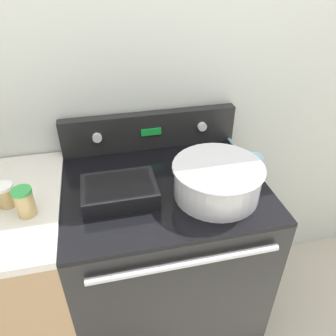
{
  "coord_description": "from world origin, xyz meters",
  "views": [
    {
      "loc": [
        -0.21,
        -0.69,
        1.7
      ],
      "look_at": [
        0.02,
        0.34,
        0.99
      ],
      "focal_mm": 35.0,
      "sensor_mm": 36.0,
      "label": 1
    }
  ],
  "objects_px": {
    "mixing_bowl": "(217,178)",
    "casserole_dish": "(119,190)",
    "spice_jar_green_cap": "(25,202)",
    "spice_jar_white_cap": "(6,195)",
    "ladle": "(252,161)"
  },
  "relations": [
    {
      "from": "mixing_bowl",
      "to": "casserole_dish",
      "type": "bearing_deg",
      "value": 170.27
    },
    {
      "from": "casserole_dish",
      "to": "spice_jar_white_cap",
      "type": "distance_m",
      "value": 0.39
    },
    {
      "from": "mixing_bowl",
      "to": "spice_jar_white_cap",
      "type": "distance_m",
      "value": 0.75
    },
    {
      "from": "spice_jar_green_cap",
      "to": "spice_jar_white_cap",
      "type": "distance_m",
      "value": 0.1
    },
    {
      "from": "mixing_bowl",
      "to": "ladle",
      "type": "xyz_separation_m",
      "value": [
        0.2,
        0.13,
        -0.03
      ]
    },
    {
      "from": "ladle",
      "to": "casserole_dish",
      "type": "bearing_deg",
      "value": -173.0
    },
    {
      "from": "mixing_bowl",
      "to": "casserole_dish",
      "type": "distance_m",
      "value": 0.36
    },
    {
      "from": "spice_jar_white_cap",
      "to": "casserole_dish",
      "type": "bearing_deg",
      "value": -5.21
    },
    {
      "from": "casserole_dish",
      "to": "spice_jar_green_cap",
      "type": "height_order",
      "value": "spice_jar_green_cap"
    },
    {
      "from": "casserole_dish",
      "to": "spice_jar_white_cap",
      "type": "height_order",
      "value": "spice_jar_white_cap"
    },
    {
      "from": "ladle",
      "to": "spice_jar_green_cap",
      "type": "distance_m",
      "value": 0.88
    },
    {
      "from": "casserole_dish",
      "to": "spice_jar_white_cap",
      "type": "bearing_deg",
      "value": 174.79
    },
    {
      "from": "casserole_dish",
      "to": "spice_jar_green_cap",
      "type": "bearing_deg",
      "value": -174.2
    },
    {
      "from": "spice_jar_green_cap",
      "to": "ladle",
      "type": "bearing_deg",
      "value": 6.57
    },
    {
      "from": "mixing_bowl",
      "to": "ladle",
      "type": "height_order",
      "value": "mixing_bowl"
    }
  ]
}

